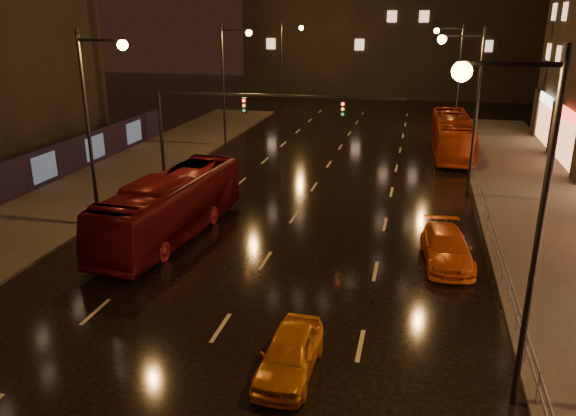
{
  "coord_description": "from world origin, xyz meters",
  "views": [
    {
      "loc": [
        6.38,
        -12.58,
        10.58
      ],
      "look_at": [
        0.99,
        10.33,
        2.5
      ],
      "focal_mm": 35.0,
      "sensor_mm": 36.0,
      "label": 1
    }
  ],
  "objects_px": {
    "bus_red": "(171,206)",
    "taxi_near": "(290,354)",
    "bus_curb": "(452,135)",
    "taxi_far": "(447,248)"
  },
  "relations": [
    {
      "from": "taxi_near",
      "to": "taxi_far",
      "type": "bearing_deg",
      "value": 63.74
    },
    {
      "from": "bus_red",
      "to": "taxi_far",
      "type": "xyz_separation_m",
      "value": [
        13.38,
        -0.21,
        -0.86
      ]
    },
    {
      "from": "bus_red",
      "to": "taxi_near",
      "type": "bearing_deg",
      "value": -44.99
    },
    {
      "from": "bus_curb",
      "to": "taxi_far",
      "type": "height_order",
      "value": "bus_curb"
    },
    {
      "from": "bus_red",
      "to": "bus_curb",
      "type": "height_order",
      "value": "bus_curb"
    },
    {
      "from": "bus_curb",
      "to": "taxi_far",
      "type": "bearing_deg",
      "value": -94.31
    },
    {
      "from": "bus_red",
      "to": "taxi_far",
      "type": "bearing_deg",
      "value": 3.78
    },
    {
      "from": "taxi_near",
      "to": "bus_red",
      "type": "bearing_deg",
      "value": 131.36
    },
    {
      "from": "bus_curb",
      "to": "taxi_far",
      "type": "xyz_separation_m",
      "value": [
        -1.0,
        -21.61,
        -0.89
      ]
    },
    {
      "from": "bus_curb",
      "to": "taxi_near",
      "type": "bearing_deg",
      "value": -102.51
    }
  ]
}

